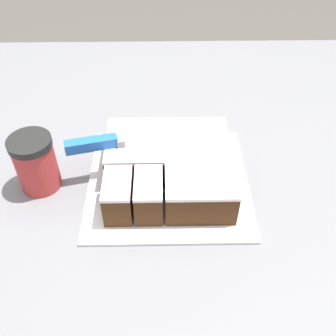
{
  "coord_description": "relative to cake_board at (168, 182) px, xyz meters",
  "views": [
    {
      "loc": [
        0.06,
        -0.64,
        1.47
      ],
      "look_at": [
        0.07,
        -0.08,
        0.93
      ],
      "focal_mm": 42.0,
      "sensor_mm": 36.0,
      "label": 1
    }
  ],
  "objects": [
    {
      "name": "ground_plane",
      "position": [
        -0.07,
        0.08,
        -0.89
      ],
      "size": [
        8.0,
        8.0,
        0.0
      ],
      "primitive_type": "plane",
      "color": "#4C4742"
    },
    {
      "name": "countertop",
      "position": [
        -0.07,
        0.08,
        -0.44
      ],
      "size": [
        1.4,
        1.1,
        0.88
      ],
      "color": "slate",
      "rests_on": "ground_plane"
    },
    {
      "name": "cake_board",
      "position": [
        0.0,
        0.0,
        0.0
      ],
      "size": [
        0.32,
        0.31,
        0.01
      ],
      "color": "silver",
      "rests_on": "countertop"
    },
    {
      "name": "cake",
      "position": [
        0.0,
        0.0,
        0.04
      ],
      "size": [
        0.25,
        0.23,
        0.07
      ],
      "color": "#472814",
      "rests_on": "cake_board"
    },
    {
      "name": "knife",
      "position": [
        -0.11,
        0.03,
        0.08
      ],
      "size": [
        0.3,
        0.09,
        0.02
      ],
      "rotation": [
        0.0,
        0.0,
        0.23
      ],
      "color": "silver",
      "rests_on": "cake"
    },
    {
      "name": "coffee_cup",
      "position": [
        -0.26,
        0.0,
        0.06
      ],
      "size": [
        0.08,
        0.08,
        0.12
      ],
      "color": "#B23333",
      "rests_on": "countertop"
    }
  ]
}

